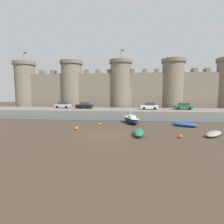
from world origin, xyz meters
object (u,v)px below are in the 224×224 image
Objects in this scene: rowboat_foreground_left at (214,134)px; car_quay_west at (84,106)px; rowboat_near_channel_left at (139,132)px; mooring_buoy_near_shore at (180,136)px; mooring_buoy_mid_mud at (76,128)px; car_quay_east at (63,105)px; car_quay_centre_west at (149,106)px; mooring_buoy_near_channel at (100,124)px; rowboat_foreground_right at (185,124)px; car_quay_centre_east at (183,106)px; sailboat_midflat_right at (131,120)px.

car_quay_west is at bearing 136.63° from rowboat_foreground_left.
rowboat_near_channel_left is 7.99× the size of mooring_buoy_near_shore.
car_quay_east is at bearing 116.11° from mooring_buoy_mid_mud.
mooring_buoy_near_channel is at bearing -124.17° from car_quay_centre_west.
car_quay_west reaches higher than mooring_buoy_near_channel.
car_quay_east is 22.30m from car_quay_centre_west.
rowboat_foreground_left is 7.54× the size of mooring_buoy_near_shore.
rowboat_foreground_right is 1.00× the size of car_quay_centre_west.
sailboat_midflat_right is at bearing -135.30° from car_quay_centre_east.
rowboat_near_channel_left reaches higher than rowboat_foreground_right.
rowboat_foreground_left is 20.96m from car_quay_centre_west.
mooring_buoy_mid_mud is (-8.00, -6.30, -0.38)m from sailboat_midflat_right.
rowboat_foreground_left is (9.31, 0.65, -0.10)m from rowboat_near_channel_left.
car_quay_east is at bearing 128.19° from mooring_buoy_near_channel.
rowboat_near_channel_left is 0.93× the size of car_quay_centre_east.
rowboat_foreground_right is 8.22m from mooring_buoy_near_shore.
rowboat_foreground_right is 25.08m from car_quay_west.
mooring_buoy_near_shore is at bearing -59.64° from sailboat_midflat_right.
mooring_buoy_near_channel is 0.10× the size of car_quay_east.
car_quay_centre_east is at bearing 74.69° from rowboat_foreground_right.
sailboat_midflat_right is 5.72m from mooring_buoy_near_channel.
sailboat_midflat_right is 1.42× the size of car_quay_centre_east.
car_quay_centre_west is at bearing 55.64° from mooring_buoy_mid_mud.
mooring_buoy_mid_mud is 0.12× the size of car_quay_east.
rowboat_near_channel_left is 0.93× the size of car_quay_centre_west.
car_quay_west is at bearing 179.47° from car_quay_centre_east.
car_quay_centre_east is 8.05m from car_quay_centre_west.
mooring_buoy_near_channel is (-15.41, 5.83, -0.10)m from rowboat_foreground_left.
car_quay_centre_west is at bearing -2.40° from car_quay_west.
sailboat_midflat_right is 22.47m from car_quay_east.
rowboat_foreground_left is 4.78m from mooring_buoy_near_shore.
car_quay_centre_east is at bearing 3.22° from car_quay_centre_west.
mooring_buoy_mid_mud is 0.12× the size of car_quay_centre_west.
sailboat_midflat_right is at bearing 166.71° from rowboat_foreground_right.
sailboat_midflat_right reaches higher than car_quay_east.
car_quay_centre_east is at bearing 61.29° from rowboat_near_channel_left.
rowboat_foreground_left is 8.82× the size of mooring_buoy_near_channel.
car_quay_west reaches higher than mooring_buoy_mid_mud.
car_quay_west is (-21.95, 20.74, 1.92)m from rowboat_foreground_left.
rowboat_foreground_right is 1.14× the size of rowboat_foreground_left.
car_quay_centre_east is 24.24m from car_quay_west.
rowboat_near_channel_left is 7.80× the size of mooring_buoy_mid_mud.
mooring_buoy_near_channel is at bearing 54.97° from mooring_buoy_mid_mud.
car_quay_west is (-6.54, 14.91, 2.02)m from mooring_buoy_near_channel.
rowboat_foreground_left reaches higher than mooring_buoy_near_channel.
rowboat_foreground_right is 10.04× the size of mooring_buoy_near_channel.
sailboat_midflat_right is at bearing 141.39° from rowboat_foreground_left.
rowboat_near_channel_left is (-7.65, -6.78, 0.04)m from rowboat_foreground_right.
mooring_buoy_near_channel is 0.10× the size of car_quay_centre_east.
car_quay_west is at bearing 133.02° from sailboat_midflat_right.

